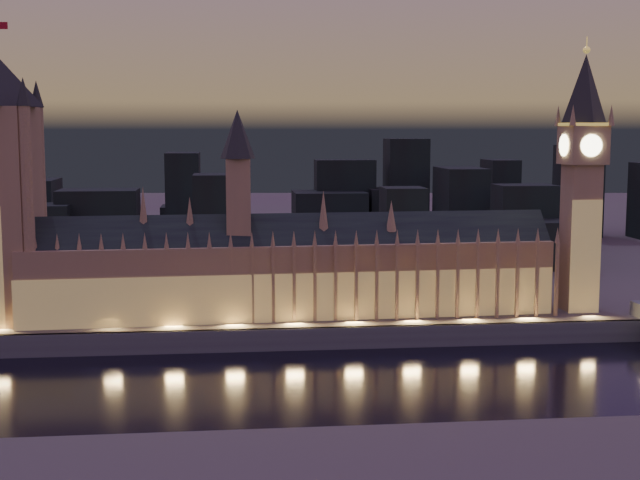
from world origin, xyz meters
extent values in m
plane|color=black|center=(0.00, 0.00, 0.00)|extent=(2000.00, 2000.00, 0.00)
cube|color=#4E3A43|center=(0.00, 520.00, 4.00)|extent=(2000.00, 960.00, 8.00)
cube|color=#4B4F52|center=(0.00, 41.00, 4.00)|extent=(2000.00, 2.50, 8.00)
cube|color=#8E7955|center=(-4.95, 62.00, 22.00)|extent=(200.70, 28.96, 28.00)
cube|color=tan|center=(-4.95, 51.75, 17.00)|extent=(200.00, 0.50, 18.00)
cube|color=black|center=(-4.95, 62.00, 39.00)|extent=(200.53, 25.23, 16.26)
cube|color=#8E7955|center=(-24.95, 62.00, 52.00)|extent=(9.00, 9.00, 32.00)
cone|color=#222524|center=(-24.95, 62.00, 77.00)|extent=(13.00, 13.00, 18.00)
cube|color=#8E7955|center=(-104.95, 51.40, 22.00)|extent=(1.20, 1.20, 28.00)
cone|color=#8E7955|center=(-104.95, 52.00, 39.00)|extent=(2.00, 2.00, 6.00)
cube|color=#8E7955|center=(-97.26, 51.40, 22.00)|extent=(1.20, 1.20, 28.00)
cone|color=#8E7955|center=(-97.26, 52.00, 39.00)|extent=(2.00, 2.00, 6.00)
cube|color=#8E7955|center=(-89.57, 51.40, 22.00)|extent=(1.20, 1.20, 28.00)
cone|color=#8E7955|center=(-89.57, 52.00, 39.00)|extent=(2.00, 2.00, 6.00)
cube|color=#8E7955|center=(-81.87, 51.40, 22.00)|extent=(1.20, 1.20, 28.00)
cone|color=#8E7955|center=(-81.87, 52.00, 39.00)|extent=(2.00, 2.00, 6.00)
cube|color=#8E7955|center=(-74.18, 51.40, 22.00)|extent=(1.20, 1.20, 28.00)
cone|color=#8E7955|center=(-74.18, 52.00, 39.00)|extent=(2.00, 2.00, 6.00)
cube|color=#8E7955|center=(-66.49, 51.40, 22.00)|extent=(1.20, 1.20, 28.00)
cone|color=#8E7955|center=(-66.49, 52.00, 39.00)|extent=(2.00, 2.00, 6.00)
cube|color=#8E7955|center=(-58.80, 51.40, 22.00)|extent=(1.20, 1.20, 28.00)
cone|color=#8E7955|center=(-58.80, 52.00, 39.00)|extent=(2.00, 2.00, 6.00)
cube|color=#8E7955|center=(-51.10, 51.40, 22.00)|extent=(1.20, 1.20, 28.00)
cone|color=#8E7955|center=(-51.10, 52.00, 39.00)|extent=(2.00, 2.00, 6.00)
cube|color=#8E7955|center=(-43.41, 51.40, 22.00)|extent=(1.20, 1.20, 28.00)
cone|color=#8E7955|center=(-43.41, 52.00, 39.00)|extent=(2.00, 2.00, 6.00)
cube|color=#8E7955|center=(-35.72, 51.40, 22.00)|extent=(1.20, 1.20, 28.00)
cone|color=#8E7955|center=(-35.72, 52.00, 39.00)|extent=(2.00, 2.00, 6.00)
cube|color=#8E7955|center=(-28.03, 51.40, 22.00)|extent=(1.20, 1.20, 28.00)
cone|color=#8E7955|center=(-28.03, 52.00, 39.00)|extent=(2.00, 2.00, 6.00)
cube|color=#8E7955|center=(-20.34, 51.40, 22.00)|extent=(1.20, 1.20, 28.00)
cone|color=#8E7955|center=(-20.34, 52.00, 39.00)|extent=(2.00, 2.00, 6.00)
cube|color=#8E7955|center=(-12.64, 51.40, 22.00)|extent=(1.20, 1.20, 28.00)
cone|color=#8E7955|center=(-12.64, 52.00, 39.00)|extent=(2.00, 2.00, 6.00)
cube|color=#8E7955|center=(-4.95, 51.40, 22.00)|extent=(1.20, 1.20, 28.00)
cone|color=#8E7955|center=(-4.95, 52.00, 39.00)|extent=(2.00, 2.00, 6.00)
cube|color=#8E7955|center=(2.74, 51.40, 22.00)|extent=(1.20, 1.20, 28.00)
cone|color=#8E7955|center=(2.74, 52.00, 39.00)|extent=(2.00, 2.00, 6.00)
cube|color=#8E7955|center=(10.43, 51.40, 22.00)|extent=(1.20, 1.20, 28.00)
cone|color=#8E7955|center=(10.43, 52.00, 39.00)|extent=(2.00, 2.00, 6.00)
cube|color=#8E7955|center=(18.13, 51.40, 22.00)|extent=(1.20, 1.20, 28.00)
cone|color=#8E7955|center=(18.13, 52.00, 39.00)|extent=(2.00, 2.00, 6.00)
cube|color=#8E7955|center=(25.82, 51.40, 22.00)|extent=(1.20, 1.20, 28.00)
cone|color=#8E7955|center=(25.82, 52.00, 39.00)|extent=(2.00, 2.00, 6.00)
cube|color=#8E7955|center=(33.51, 51.40, 22.00)|extent=(1.20, 1.20, 28.00)
cone|color=#8E7955|center=(33.51, 52.00, 39.00)|extent=(2.00, 2.00, 6.00)
cube|color=#8E7955|center=(41.20, 51.40, 22.00)|extent=(1.20, 1.20, 28.00)
cone|color=#8E7955|center=(41.20, 52.00, 39.00)|extent=(2.00, 2.00, 6.00)
cube|color=#8E7955|center=(48.90, 51.40, 22.00)|extent=(1.20, 1.20, 28.00)
cone|color=#8E7955|center=(48.90, 52.00, 39.00)|extent=(2.00, 2.00, 6.00)
cube|color=#8E7955|center=(56.59, 51.40, 22.00)|extent=(1.20, 1.20, 28.00)
cone|color=#8E7955|center=(56.59, 52.00, 39.00)|extent=(2.00, 2.00, 6.00)
cube|color=#8E7955|center=(64.28, 51.40, 22.00)|extent=(1.20, 1.20, 28.00)
cone|color=#8E7955|center=(64.28, 52.00, 39.00)|extent=(2.00, 2.00, 6.00)
cube|color=#8E7955|center=(71.97, 51.40, 22.00)|extent=(1.20, 1.20, 28.00)
cone|color=#8E7955|center=(71.97, 52.00, 39.00)|extent=(2.00, 2.00, 6.00)
cube|color=#8E7955|center=(79.66, 51.40, 22.00)|extent=(1.20, 1.20, 28.00)
cone|color=#8E7955|center=(79.66, 52.00, 39.00)|extent=(2.00, 2.00, 6.00)
cube|color=#8E7955|center=(87.36, 51.40, 22.00)|extent=(1.20, 1.20, 28.00)
cone|color=#8E7955|center=(87.36, 52.00, 39.00)|extent=(2.00, 2.00, 6.00)
cube|color=#8E7955|center=(95.05, 51.40, 22.00)|extent=(1.20, 1.20, 28.00)
cone|color=#8E7955|center=(95.05, 52.00, 39.00)|extent=(2.00, 2.00, 6.00)
cone|color=#8E7955|center=(-59.95, 62.00, 49.00)|extent=(4.40, 4.40, 18.00)
cone|color=#8E7955|center=(-42.95, 62.00, 47.00)|extent=(4.40, 4.40, 14.00)
cone|color=#8E7955|center=(7.05, 62.00, 48.00)|extent=(4.40, 4.40, 16.00)
cone|color=#8E7955|center=(33.05, 62.00, 46.00)|extent=(4.40, 4.40, 12.00)
cube|color=#8E7955|center=(-110.00, 62.00, 47.41)|extent=(25.37, 25.37, 78.82)
cube|color=#AF1320|center=(-107.80, 62.00, 115.32)|extent=(4.00, 0.15, 2.50)
cylinder|color=#8E7955|center=(-99.00, 51.00, 47.41)|extent=(4.40, 4.40, 78.82)
cone|color=#222524|center=(-99.00, 51.00, 91.82)|extent=(5.20, 5.20, 10.00)
cylinder|color=#8E7955|center=(-99.00, 73.00, 47.41)|extent=(4.40, 4.40, 78.82)
cone|color=#222524|center=(-99.00, 73.00, 91.82)|extent=(5.20, 5.20, 10.00)
cube|color=#8E7955|center=(108.00, 62.00, 36.66)|extent=(12.62, 12.62, 57.32)
cube|color=tan|center=(108.00, 55.80, 30.00)|extent=(12.00, 0.50, 44.00)
cube|color=#8E7955|center=(108.00, 62.00, 72.70)|extent=(15.00, 15.00, 14.76)
cube|color=#F2C64C|center=(108.00, 62.00, 80.68)|extent=(15.75, 15.75, 1.20)
cone|color=#222524|center=(108.00, 62.00, 94.28)|extent=(18.00, 18.00, 26.00)
sphere|color=#F2C64C|center=(108.00, 62.00, 108.78)|extent=(2.80, 2.80, 2.80)
cylinder|color=#F2C64C|center=(108.00, 62.00, 111.28)|extent=(0.40, 0.40, 5.00)
cylinder|color=#FFF2BF|center=(108.00, 54.25, 72.70)|extent=(8.40, 0.50, 8.40)
cylinder|color=#FFF2BF|center=(108.00, 69.75, 72.70)|extent=(8.40, 0.50, 8.40)
cylinder|color=#FFF2BF|center=(100.25, 62.00, 72.70)|extent=(0.50, 8.40, 8.40)
cylinder|color=#FFF2BF|center=(115.75, 62.00, 72.70)|extent=(0.50, 8.40, 8.40)
cone|color=#8E7955|center=(100.50, 54.50, 84.08)|extent=(2.60, 2.60, 8.00)
cone|color=#8E7955|center=(100.50, 69.50, 84.08)|extent=(2.60, 2.60, 8.00)
cone|color=#8E7955|center=(115.50, 54.50, 84.08)|extent=(2.60, 2.60, 8.00)
cone|color=#8E7955|center=(115.50, 69.50, 84.08)|extent=(2.60, 2.60, 8.00)
cube|color=black|center=(41.87, 130.59, 17.79)|extent=(19.03, 19.80, 19.59)
cube|color=black|center=(53.87, 142.01, 29.82)|extent=(19.65, 20.18, 43.64)
cube|color=black|center=(70.16, 287.29, 24.78)|extent=(19.44, 30.73, 33.57)
cube|color=black|center=(46.42, 293.60, 33.80)|extent=(37.76, 19.44, 51.61)
cube|color=black|center=(-53.77, 249.55, 36.78)|extent=(18.99, 34.57, 57.56)
cube|color=black|center=(-34.23, 157.00, 32.79)|extent=(21.11, 25.14, 49.59)
cube|color=black|center=(-91.01, 168.67, 28.91)|extent=(38.19, 23.57, 41.82)
cube|color=black|center=(156.59, 282.97, 19.71)|extent=(43.78, 39.06, 23.43)
cube|color=black|center=(-147.17, 315.96, 27.51)|extent=(19.72, 40.72, 39.02)
cube|color=black|center=(34.75, 279.78, 24.18)|extent=(44.53, 36.65, 32.35)
cube|color=black|center=(-49.96, 299.85, 19.29)|extent=(40.45, 27.15, 22.57)
cube|color=black|center=(-114.41, 158.07, 25.89)|extent=(24.19, 23.03, 35.77)
cube|color=black|center=(109.53, 245.55, 32.13)|extent=(24.63, 41.01, 48.25)
cube|color=black|center=(40.06, 174.58, 19.32)|extent=(44.15, 42.43, 22.64)
cube|color=black|center=(129.05, 189.31, 28.76)|extent=(30.39, 22.61, 41.52)
cube|color=black|center=(169.68, 259.49, 25.95)|extent=(28.33, 19.81, 35.89)
cube|color=black|center=(135.87, 170.48, 20.24)|extent=(24.83, 31.49, 24.49)
cube|color=black|center=(151.09, 301.59, 33.51)|extent=(19.19, 29.53, 51.02)
cube|color=black|center=(87.46, 300.00, 40.42)|extent=(26.00, 26.00, 64.84)
cube|color=black|center=(204.08, 300.00, 38.23)|extent=(26.00, 26.00, 60.46)
camera|label=1|loc=(-29.81, -270.55, 78.66)|focal=50.00mm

